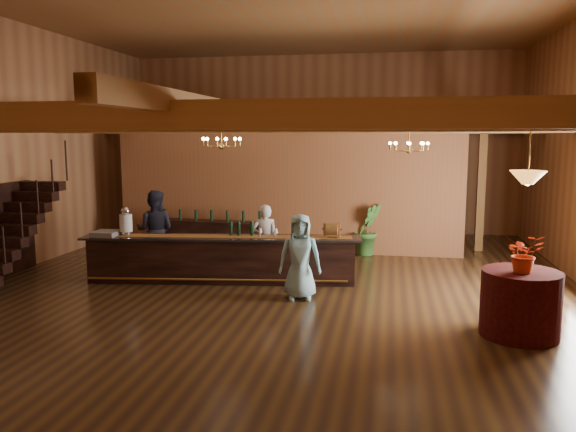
% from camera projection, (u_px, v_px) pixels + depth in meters
% --- Properties ---
extents(floor, '(14.00, 14.00, 0.00)m').
position_uv_depth(floor, '(278.00, 287.00, 11.25)').
color(floor, '#482F16').
rests_on(floor, ground).
extents(ceiling, '(14.00, 14.00, 0.00)m').
position_uv_depth(ceiling, '(277.00, 1.00, 10.47)').
color(ceiling, brown).
rests_on(ceiling, wall_back).
extents(wall_back, '(12.00, 0.10, 5.50)m').
position_uv_depth(wall_back, '(321.00, 144.00, 17.68)').
color(wall_back, '#A57044').
rests_on(wall_back, floor).
extents(wall_front, '(12.00, 0.10, 5.50)m').
position_uv_depth(wall_front, '(86.00, 171.00, 4.04)').
color(wall_front, '#A57044').
rests_on(wall_front, floor).
extents(wall_left, '(0.10, 14.00, 5.50)m').
position_uv_depth(wall_left, '(1.00, 148.00, 11.92)').
color(wall_left, '#A57044').
rests_on(wall_left, floor).
extents(beam_grid, '(11.90, 13.90, 0.39)m').
position_uv_depth(beam_grid, '(282.00, 124.00, 11.28)').
color(beam_grid, '#A56E36').
rests_on(beam_grid, wall_left).
extents(support_posts, '(9.20, 10.20, 3.20)m').
position_uv_depth(support_posts, '(272.00, 211.00, 10.53)').
color(support_posts, '#A56E36').
rests_on(support_posts, floor).
extents(partition_wall, '(9.00, 0.18, 3.10)m').
position_uv_depth(partition_wall, '(285.00, 192.00, 14.53)').
color(partition_wall, brown).
rests_on(partition_wall, floor).
extents(staircase, '(1.00, 2.80, 2.00)m').
position_uv_depth(staircase, '(7.00, 236.00, 11.35)').
color(staircase, '#321711').
rests_on(staircase, floor).
extents(backroom_boxes, '(4.10, 0.60, 1.10)m').
position_uv_depth(backroom_boxes, '(305.00, 220.00, 16.58)').
color(backroom_boxes, '#321711').
rests_on(backroom_boxes, floor).
extents(tasting_bar, '(5.76, 1.45, 0.96)m').
position_uv_depth(tasting_bar, '(221.00, 259.00, 11.57)').
color(tasting_bar, '#321711').
rests_on(tasting_bar, floor).
extents(beverage_dispenser, '(0.26, 0.26, 0.60)m').
position_uv_depth(beverage_dispenser, '(126.00, 222.00, 11.61)').
color(beverage_dispenser, silver).
rests_on(beverage_dispenser, tasting_bar).
extents(glass_rack_tray, '(0.50, 0.50, 0.10)m').
position_uv_depth(glass_rack_tray, '(106.00, 233.00, 11.57)').
color(glass_rack_tray, gray).
rests_on(glass_rack_tray, tasting_bar).
extents(raffle_drum, '(0.34, 0.24, 0.30)m').
position_uv_depth(raffle_drum, '(332.00, 229.00, 11.32)').
color(raffle_drum, brown).
rests_on(raffle_drum, tasting_bar).
extents(bar_bottle_0, '(0.07, 0.07, 0.30)m').
position_uv_depth(bar_bottle_0, '(231.00, 229.00, 11.58)').
color(bar_bottle_0, black).
rests_on(bar_bottle_0, tasting_bar).
extents(bar_bottle_1, '(0.07, 0.07, 0.30)m').
position_uv_depth(bar_bottle_1, '(239.00, 229.00, 11.58)').
color(bar_bottle_1, black).
rests_on(bar_bottle_1, tasting_bar).
extents(bar_bottle_2, '(0.07, 0.07, 0.30)m').
position_uv_depth(bar_bottle_2, '(252.00, 229.00, 11.56)').
color(bar_bottle_2, black).
rests_on(bar_bottle_2, tasting_bar).
extents(backbar_shelf, '(2.97, 0.68, 0.83)m').
position_uv_depth(backbar_shelf, '(212.00, 237.00, 14.51)').
color(backbar_shelf, '#321711').
rests_on(backbar_shelf, floor).
extents(round_table, '(1.16, 1.16, 1.00)m').
position_uv_depth(round_table, '(520.00, 304.00, 8.43)').
color(round_table, '#44110E').
rests_on(round_table, floor).
extents(chandelier_left, '(0.80, 0.80, 0.47)m').
position_uv_depth(chandelier_left, '(221.00, 142.00, 11.24)').
color(chandelier_left, '#B68A3C').
rests_on(chandelier_left, beam_grid).
extents(chandelier_right, '(0.80, 0.80, 0.56)m').
position_uv_depth(chandelier_right, '(409.00, 146.00, 11.53)').
color(chandelier_right, '#B68A3C').
rests_on(chandelier_right, beam_grid).
extents(pendant_lamp, '(0.52, 0.52, 0.90)m').
position_uv_depth(pendant_lamp, '(528.00, 177.00, 8.16)').
color(pendant_lamp, '#B68A3C').
rests_on(pendant_lamp, beam_grid).
extents(bartender, '(0.63, 0.47, 1.56)m').
position_uv_depth(bartender, '(265.00, 240.00, 12.04)').
color(bartender, silver).
rests_on(bartender, floor).
extents(staff_second, '(0.95, 0.78, 1.80)m').
position_uv_depth(staff_second, '(155.00, 230.00, 12.63)').
color(staff_second, '#222233').
rests_on(staff_second, floor).
extents(guest, '(0.84, 0.62, 1.59)m').
position_uv_depth(guest, '(300.00, 257.00, 10.32)').
color(guest, '#88BCC6').
rests_on(guest, floor).
extents(floor_plant, '(0.86, 0.77, 1.32)m').
position_uv_depth(floor_plant, '(368.00, 229.00, 14.15)').
color(floor_plant, '#386C28').
rests_on(floor_plant, floor).
extents(table_flowers, '(0.62, 0.57, 0.58)m').
position_uv_depth(table_flowers, '(524.00, 253.00, 8.23)').
color(table_flowers, red).
rests_on(table_flowers, round_table).
extents(table_vase, '(0.14, 0.14, 0.27)m').
position_uv_depth(table_vase, '(523.00, 264.00, 8.24)').
color(table_vase, '#B68A3C').
rests_on(table_vase, round_table).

